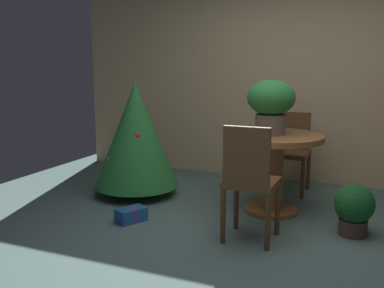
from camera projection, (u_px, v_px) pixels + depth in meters
The scene contains 9 objects.
ground_plane at pixel (249, 243), 3.67m from camera, with size 6.60×6.60×0.00m, color #4C6660.
back_wall_panel at pixel (301, 76), 5.43m from camera, with size 6.00×0.10×2.60m, color tan.
round_dining_table at pixel (273, 159), 4.35m from camera, with size 0.96×0.96×0.78m.
flower_vase at pixel (271, 102), 4.28m from camera, with size 0.46×0.46×0.53m.
wooden_chair_near at pixel (249, 177), 3.59m from camera, with size 0.41×0.40×0.98m.
wooden_chair_far at pixel (289, 147), 5.11m from camera, with size 0.46×0.45×0.90m.
holiday_tree at pixel (136, 135), 4.90m from camera, with size 0.93×0.93×1.26m.
gift_box_blue at pixel (131, 215), 4.15m from camera, with size 0.26×0.32×0.13m.
potted_plant at pixel (354, 208), 3.80m from camera, with size 0.34×0.34×0.45m.
Camera 1 is at (0.93, -3.37, 1.46)m, focal length 41.70 mm.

